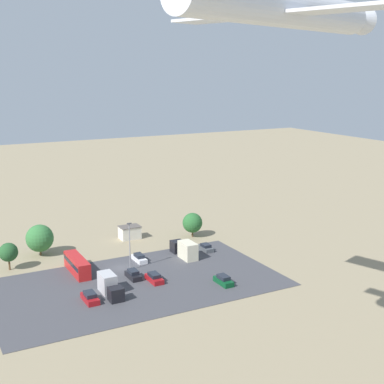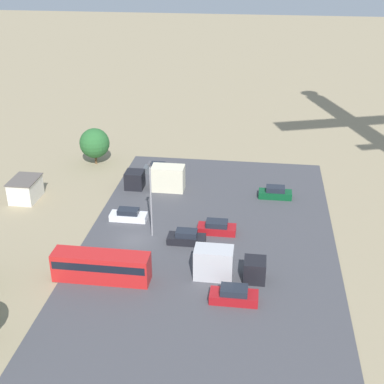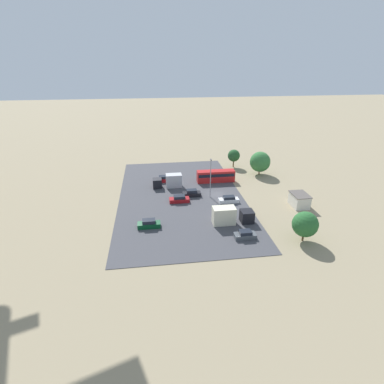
% 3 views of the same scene
% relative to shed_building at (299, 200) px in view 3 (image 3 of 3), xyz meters
% --- Properties ---
extents(ground_plane, '(400.00, 400.00, 0.00)m').
position_rel_shed_building_xyz_m(ground_plane, '(8.78, 17.04, -1.50)').
color(ground_plane, gray).
extents(parking_lot_surface, '(51.86, 29.36, 0.08)m').
position_rel_shed_building_xyz_m(parking_lot_surface, '(8.78, 25.87, -1.46)').
color(parking_lot_surface, '#424247').
rests_on(parking_lot_surface, ground).
extents(shed_building, '(4.79, 3.51, 2.98)m').
position_rel_shed_building_xyz_m(shed_building, '(0.00, 0.00, 0.00)').
color(shed_building, silver).
rests_on(shed_building, ground).
extents(bus, '(2.45, 10.11, 3.09)m').
position_rel_shed_building_xyz_m(bus, '(16.97, 15.60, 0.25)').
color(bus, red).
rests_on(bus, ground).
extents(parked_car_0, '(1.78, 4.64, 1.51)m').
position_rel_shed_building_xyz_m(parked_car_0, '(4.00, 15.23, -0.79)').
color(parked_car_0, silver).
rests_on(parked_car_0, ground).
extents(parked_car_1, '(2.00, 4.76, 1.62)m').
position_rel_shed_building_xyz_m(parked_car_1, '(18.85, 29.45, -0.74)').
color(parked_car_1, maroon).
rests_on(parked_car_1, ground).
extents(parked_car_2, '(1.95, 4.62, 1.58)m').
position_rel_shed_building_xyz_m(parked_car_2, '(5.73, 26.55, -0.76)').
color(parked_car_2, maroon).
rests_on(parked_car_2, ground).
extents(parked_car_3, '(1.84, 4.48, 1.64)m').
position_rel_shed_building_xyz_m(parked_car_3, '(-4.86, 33.58, -0.73)').
color(parked_car_3, '#0C4723').
rests_on(parked_car_3, ground).
extents(parked_car_4, '(1.89, 4.01, 1.49)m').
position_rel_shed_building_xyz_m(parked_car_4, '(-11.18, 15.95, -0.80)').
color(parked_car_4, '#4C5156').
rests_on(parked_car_4, ground).
extents(parked_car_5, '(1.84, 4.40, 1.64)m').
position_rel_shed_building_xyz_m(parked_car_5, '(8.57, 23.29, -0.74)').
color(parked_car_5, black).
rests_on(parked_car_5, ground).
extents(parked_truck_0, '(2.38, 7.43, 3.39)m').
position_rel_shed_building_xyz_m(parked_truck_0, '(14.92, 28.26, 0.13)').
color(parked_truck_0, black).
rests_on(parked_truck_0, ground).
extents(parked_truck_1, '(2.54, 8.33, 3.53)m').
position_rel_shed_building_xyz_m(parked_truck_1, '(-5.39, 17.31, 0.20)').
color(parked_truck_1, black).
rests_on(parked_truck_1, ground).
extents(tree_near_shed, '(4.63, 4.63, 5.75)m').
position_rel_shed_building_xyz_m(tree_near_shed, '(-13.40, 5.72, 1.93)').
color(tree_near_shed, brown).
rests_on(tree_near_shed, ground).
extents(tree_apron_mid, '(5.76, 5.76, 6.66)m').
position_rel_shed_building_xyz_m(tree_apron_mid, '(20.88, 1.99, 2.27)').
color(tree_apron_mid, brown).
rests_on(tree_apron_mid, ground).
extents(tree_apron_far, '(3.68, 3.68, 5.47)m').
position_rel_shed_building_xyz_m(tree_apron_far, '(28.15, 7.69, 2.12)').
color(tree_apron_far, brown).
rests_on(tree_apron_far, ground).
extents(light_pole_lot_centre, '(0.90, 0.28, 9.48)m').
position_rel_shed_building_xyz_m(light_pole_lot_centre, '(7.43, 18.96, 3.76)').
color(light_pole_lot_centre, gray).
rests_on(light_pole_lot_centre, ground).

